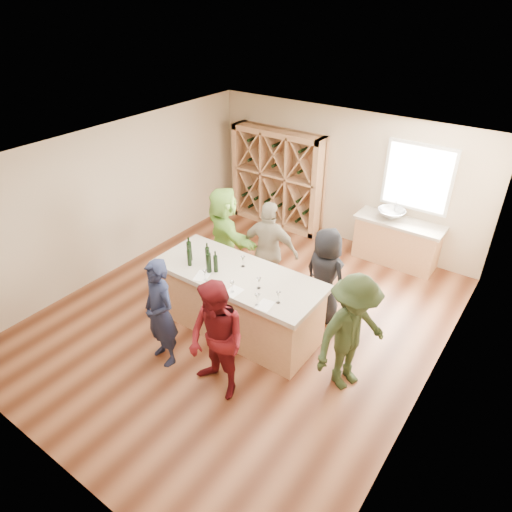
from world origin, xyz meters
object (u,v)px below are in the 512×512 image
Objects in this scene: wine_bottle_b at (189,258)px; person_far_left at (225,234)px; wine_bottle_c at (208,256)px; person_near_left at (160,313)px; person_near_right at (217,341)px; wine_bottle_a at (189,251)px; wine_bottle_e at (216,264)px; wine_rack at (277,179)px; person_far_right at (325,275)px; person_far_mid at (269,251)px; tasting_counter_base at (238,303)px; sink at (391,214)px; wine_bottle_d at (209,263)px; person_server at (352,334)px.

person_far_left is (-0.40, 1.36, -0.30)m from wine_bottle_b.
person_near_left reaches higher than wine_bottle_c.
person_near_left is 1.06m from person_near_right.
wine_bottle_a is 1.17× the size of wine_bottle_e.
wine_rack is 3.90m from wine_bottle_b.
person_far_left reaches higher than person_near_right.
person_far_right is at bearing 36.57° from wine_bottle_c.
wine_bottle_a is 0.18× the size of person_far_mid.
wine_bottle_a is 1.46m from person_far_mid.
wine_bottle_e is at bearing -152.46° from tasting_counter_base.
person_far_mid is at bearing 12.33° from person_far_right.
person_near_left is (0.28, -0.95, -0.36)m from wine_bottle_b.
wine_bottle_b is at bearing -49.14° from wine_bottle_a.
sink reaches higher than tasting_counter_base.
wine_rack is at bearing 101.40° from wine_bottle_a.
person_far_right is at bearing 44.11° from wine_bottle_e.
wine_bottle_d is 1.38m from person_far_mid.
person_near_right is 1.79m from person_server.
person_far_left reaches higher than wine_bottle_c.
person_far_left reaches higher than person_far_mid.
wine_bottle_a reaches higher than wine_bottle_c.
wine_bottle_a is at bearing 48.80° from person_far_mid.
wine_bottle_e is 2.28m from person_server.
person_near_left is at bearing 136.97° from person_server.
wine_bottle_a is 0.18× the size of person_far_left.
person_far_mid is at bearing 97.70° from tasting_counter_base.
person_far_right is (2.56, -2.49, -0.27)m from wine_rack.
person_near_right is 2.31m from person_far_right.
person_near_right is (1.13, -1.16, -0.34)m from wine_bottle_c.
wine_bottle_c is 0.88× the size of wine_bottle_d.
wine_bottle_b is at bearing -135.50° from wine_bottle_c.
tasting_counter_base is at bearing 109.96° from person_server.
wine_bottle_c is 0.18× the size of person_far_right.
wine_bottle_b is 0.29m from wine_bottle_c.
person_far_left is at bearing -133.44° from sink.
person_far_right reaches higher than wine_bottle_c.
wine_bottle_c is 0.24m from wine_bottle_d.
person_server is (0.85, -3.54, -0.12)m from sink.
sink is 4.12m from wine_bottle_a.
person_near_right is 0.99× the size of person_server.
person_far_mid reaches higher than wine_bottle_c.
person_near_right is at bearing -64.38° from tasting_counter_base.
wine_rack is 3.76m from wine_bottle_c.
wine_rack is 2.50m from person_far_left.
wine_bottle_b is (0.85, -3.81, 0.12)m from wine_rack.
wine_bottle_c is 1.21m from person_near_left.
person_server is at bearing -173.84° from person_far_left.
person_far_left is at bearing -11.86° from person_far_mid.
wine_bottle_b is at bearing 154.97° from person_near_right.
sink is at bearing -106.77° from person_far_left.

